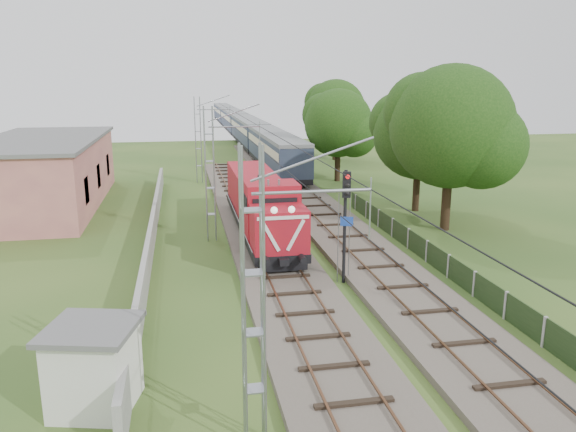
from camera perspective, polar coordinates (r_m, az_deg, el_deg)
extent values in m
plane|color=#29491B|center=(23.59, 1.40, -9.98)|extent=(140.00, 140.00, 0.00)
cube|color=#6B6054|center=(29.97, -1.43, -4.44)|extent=(4.20, 70.00, 0.30)
cube|color=black|center=(29.91, -1.43, -4.08)|extent=(2.40, 70.00, 0.10)
cube|color=brown|center=(29.77, -3.05, -4.03)|extent=(0.08, 70.00, 0.05)
cube|color=brown|center=(30.03, 0.17, -3.85)|extent=(0.08, 70.00, 0.05)
cube|color=#6B6054|center=(43.24, 2.29, 1.21)|extent=(4.20, 80.00, 0.30)
cube|color=black|center=(43.19, 2.30, 1.47)|extent=(2.40, 80.00, 0.10)
cube|color=brown|center=(43.00, 1.19, 1.52)|extent=(0.08, 80.00, 0.05)
cube|color=brown|center=(43.38, 3.39, 1.61)|extent=(0.08, 80.00, 0.05)
cylinder|color=gray|center=(13.74, 2.49, 2.49)|extent=(3.00, 0.08, 0.08)
cylinder|color=gray|center=(33.37, -5.49, 9.02)|extent=(3.00, 0.08, 0.08)
cylinder|color=gray|center=(53.27, -7.58, 10.68)|extent=(3.00, 0.08, 0.08)
cylinder|color=black|center=(33.67, -2.88, 6.88)|extent=(0.03, 70.00, 0.03)
cylinder|color=black|center=(33.54, -2.91, 9.09)|extent=(0.03, 70.00, 0.03)
cube|color=#9E9E99|center=(34.29, -13.61, -1.45)|extent=(0.25, 40.00, 1.50)
cube|color=tan|center=(46.82, -23.56, 3.97)|extent=(8.00, 20.00, 5.00)
cube|color=#606060|center=(46.50, -23.86, 7.12)|extent=(8.40, 20.40, 0.25)
cube|color=black|center=(40.30, -19.83, 2.46)|extent=(0.10, 1.60, 1.80)
cube|color=black|center=(46.15, -18.73, 3.88)|extent=(0.10, 1.60, 1.80)
cube|color=black|center=(52.03, -17.88, 4.97)|extent=(0.10, 1.60, 1.80)
cube|color=black|center=(28.62, 16.01, -4.93)|extent=(0.05, 32.00, 1.15)
cube|color=#9E9E99|center=(42.04, 6.90, 1.39)|extent=(0.12, 0.12, 1.20)
cube|color=black|center=(34.69, -2.84, -0.54)|extent=(2.80, 15.84, 0.47)
cube|color=black|center=(29.88, -1.45, -3.43)|extent=(2.05, 3.35, 0.47)
cube|color=black|center=(39.69, -3.87, 0.85)|extent=(2.05, 3.35, 0.47)
cube|color=black|center=(27.37, -0.53, -5.25)|extent=(2.42, 0.23, 0.33)
cube|color=maroon|center=(27.90, -0.93, -1.29)|extent=(2.70, 2.33, 2.14)
sphere|color=white|center=(26.47, -1.41, 0.59)|extent=(0.34, 0.34, 0.34)
sphere|color=white|center=(26.61, 0.37, 0.67)|extent=(0.34, 0.34, 0.34)
cube|color=silver|center=(26.69, -1.77, -2.09)|extent=(0.94, 0.06, 1.56)
cube|color=silver|center=(26.90, 0.78, -1.96)|extent=(0.94, 0.06, 1.56)
cube|color=silver|center=(26.56, -0.49, -0.18)|extent=(2.52, 0.06, 0.17)
cube|color=maroon|center=(29.98, -1.68, 0.59)|extent=(2.80, 2.24, 2.98)
cube|color=black|center=(28.78, -1.33, 0.99)|extent=(2.33, 0.06, 0.84)
cube|color=maroon|center=(36.58, -3.37, 2.51)|extent=(2.61, 11.27, 2.42)
cylinder|color=black|center=(33.56, -2.76, 3.86)|extent=(0.41, 0.41, 0.37)
cylinder|color=gray|center=(28.89, -2.02, 3.39)|extent=(0.11, 0.11, 0.33)
cylinder|color=gray|center=(28.98, -0.92, 3.43)|extent=(0.11, 0.11, 0.33)
cube|color=black|center=(58.64, -1.27, 5.25)|extent=(2.88, 21.86, 0.50)
cube|color=#303B51|center=(58.43, -1.27, 6.80)|extent=(2.98, 21.86, 2.68)
cube|color=beige|center=(58.37, -1.28, 7.28)|extent=(3.02, 20.99, 0.75)
cube|color=slate|center=(58.27, -1.28, 8.25)|extent=(3.03, 21.86, 0.35)
cube|color=black|center=(81.10, -3.98, 7.56)|extent=(2.88, 21.86, 0.50)
cube|color=#303B51|center=(80.94, -4.00, 8.68)|extent=(2.98, 21.86, 2.68)
cube|color=beige|center=(80.90, -4.00, 9.03)|extent=(3.02, 20.99, 0.75)
cube|color=slate|center=(80.83, -4.01, 9.73)|extent=(3.03, 21.86, 0.35)
cube|color=black|center=(103.73, -5.52, 8.85)|extent=(2.88, 21.86, 0.50)
cube|color=#303B51|center=(103.61, -5.54, 9.73)|extent=(2.98, 21.86, 2.68)
cube|color=beige|center=(103.58, -5.55, 10.00)|extent=(3.02, 20.99, 0.75)
cube|color=slate|center=(103.52, -5.56, 10.55)|extent=(3.03, 21.86, 0.35)
cube|color=black|center=(126.44, -6.52, 9.68)|extent=(2.88, 21.86, 0.50)
cube|color=#303B51|center=(126.34, -6.54, 10.40)|extent=(2.98, 21.86, 2.68)
cube|color=beige|center=(126.32, -6.55, 10.63)|extent=(3.02, 20.99, 0.75)
cube|color=slate|center=(126.27, -6.56, 11.08)|extent=(3.03, 21.86, 0.35)
cylinder|color=black|center=(26.40, 5.77, -1.18)|extent=(0.15, 0.15, 5.46)
cube|color=black|center=(25.80, 5.99, 3.19)|extent=(0.44, 0.35, 1.20)
sphere|color=red|center=(25.61, 6.09, 3.98)|extent=(0.20, 0.20, 0.20)
sphere|color=black|center=(25.68, 6.07, 3.14)|extent=(0.20, 0.20, 0.20)
sphere|color=black|center=(25.75, 6.05, 2.30)|extent=(0.20, 0.20, 0.20)
cube|color=#1A3DA0|center=(26.22, 5.99, -0.55)|extent=(0.59, 0.25, 0.44)
cube|color=silver|center=(17.96, -19.08, -14.53)|extent=(2.64, 2.64, 2.40)
cube|color=#606060|center=(17.40, -19.42, -10.73)|extent=(3.04, 3.04, 0.16)
cylinder|color=#352015|center=(37.34, 15.82, 2.16)|extent=(0.59, 0.59, 4.71)
sphere|color=#16360E|center=(36.77, 16.26, 8.71)|extent=(7.70, 7.70, 7.70)
sphere|color=#16360E|center=(36.58, 19.13, 6.79)|extent=(5.39, 5.39, 5.39)
sphere|color=#16360E|center=(37.35, 13.53, 10.26)|extent=(5.01, 5.01, 5.01)
cylinder|color=#352015|center=(42.40, 12.93, 3.22)|extent=(0.50, 0.50, 4.06)
sphere|color=#16360E|center=(41.91, 13.20, 8.19)|extent=(6.65, 6.65, 6.65)
sphere|color=#16360E|center=(41.67, 15.37, 6.75)|extent=(4.65, 4.65, 4.65)
sphere|color=#16360E|center=(42.47, 11.16, 9.36)|extent=(4.32, 4.32, 4.32)
cylinder|color=#352015|center=(54.04, 5.05, 5.62)|extent=(0.52, 0.52, 3.92)
sphere|color=#16360E|center=(53.66, 5.13, 9.39)|extent=(6.41, 6.41, 6.41)
sphere|color=#16360E|center=(53.19, 6.74, 8.35)|extent=(4.48, 4.48, 4.48)
sphere|color=#16360E|center=(54.40, 3.67, 10.22)|extent=(4.16, 4.16, 4.16)
cylinder|color=#352015|center=(68.77, 4.79, 7.51)|extent=(0.56, 0.56, 4.31)
sphere|color=#16360E|center=(68.47, 4.86, 10.77)|extent=(7.05, 7.05, 7.05)
sphere|color=#16360E|center=(67.90, 6.25, 9.88)|extent=(4.93, 4.93, 4.93)
sphere|color=#16360E|center=(69.30, 3.59, 11.47)|extent=(4.58, 4.58, 4.58)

